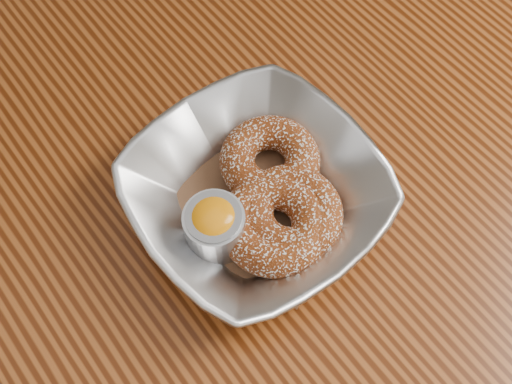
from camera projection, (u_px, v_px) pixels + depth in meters
ground_plane at (290, 320)px, 1.25m from camera, size 4.00×4.00×0.00m
table at (320, 171)px, 0.67m from camera, size 1.20×0.80×0.75m
serving_bowl at (256, 194)px, 0.52m from camera, size 0.21×0.21×0.05m
parchment at (256, 203)px, 0.53m from camera, size 0.19×0.19×0.00m
donut_back at (270, 160)px, 0.53m from camera, size 0.12×0.12×0.03m
donut_front at (275, 224)px, 0.50m from camera, size 0.10×0.10×0.03m
donut_extra at (289, 214)px, 0.51m from camera, size 0.11×0.11×0.03m
ramekin at (215, 226)px, 0.49m from camera, size 0.05×0.05×0.05m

